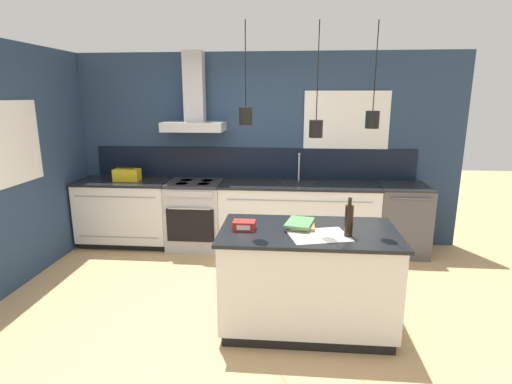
# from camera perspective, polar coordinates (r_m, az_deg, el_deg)

# --- Properties ---
(ground_plane) EXTENTS (16.00, 16.00, 0.00)m
(ground_plane) POSITION_cam_1_polar(r_m,az_deg,el_deg) (4.04, -3.16, -16.67)
(ground_plane) COLOR tan
(ground_plane) RESTS_ON ground
(wall_back) EXTENTS (5.60, 2.33, 2.60)m
(wall_back) POSITION_cam_1_polar(r_m,az_deg,el_deg) (5.52, -0.85, 6.52)
(wall_back) COLOR navy
(wall_back) RESTS_ON ground_plane
(wall_left) EXTENTS (0.08, 3.80, 2.60)m
(wall_left) POSITION_cam_1_polar(r_m,az_deg,el_deg) (5.14, -30.13, 3.59)
(wall_left) COLOR navy
(wall_left) RESTS_ON ground_plane
(counter_run_left) EXTENTS (1.26, 0.64, 0.91)m
(counter_run_left) POSITION_cam_1_polar(r_m,az_deg,el_deg) (5.83, -18.05, -2.75)
(counter_run_left) COLOR black
(counter_run_left) RESTS_ON ground_plane
(counter_run_sink) EXTENTS (2.07, 0.64, 1.29)m
(counter_run_sink) POSITION_cam_1_polar(r_m,az_deg,el_deg) (5.38, 6.01, -3.48)
(counter_run_sink) COLOR black
(counter_run_sink) RESTS_ON ground_plane
(oven_range) EXTENTS (0.73, 0.66, 0.91)m
(oven_range) POSITION_cam_1_polar(r_m,az_deg,el_deg) (5.52, -8.60, -3.19)
(oven_range) COLOR #B5B5BA
(oven_range) RESTS_ON ground_plane
(dishwasher) EXTENTS (0.64, 0.65, 0.91)m
(dishwasher) POSITION_cam_1_polar(r_m,az_deg,el_deg) (5.58, 20.02, -3.71)
(dishwasher) COLOR #4C4C51
(dishwasher) RESTS_ON ground_plane
(kitchen_island) EXTENTS (1.52, 0.86, 0.91)m
(kitchen_island) POSITION_cam_1_polar(r_m,az_deg,el_deg) (3.64, 7.30, -12.13)
(kitchen_island) COLOR black
(kitchen_island) RESTS_ON ground_plane
(bottle_on_island) EXTENTS (0.07, 0.07, 0.33)m
(bottle_on_island) POSITION_cam_1_polar(r_m,az_deg,el_deg) (3.33, 13.13, -3.97)
(bottle_on_island) COLOR black
(bottle_on_island) RESTS_ON kitchen_island
(book_stack) EXTENTS (0.28, 0.35, 0.06)m
(book_stack) POSITION_cam_1_polar(r_m,az_deg,el_deg) (3.53, 6.44, -4.57)
(book_stack) COLOR olive
(book_stack) RESTS_ON kitchen_island
(red_supply_box) EXTENTS (0.19, 0.14, 0.08)m
(red_supply_box) POSITION_cam_1_polar(r_m,az_deg,el_deg) (3.44, -1.69, -4.79)
(red_supply_box) COLOR red
(red_supply_box) RESTS_ON kitchen_island
(paper_pile) EXTENTS (0.55, 0.46, 0.01)m
(paper_pile) POSITION_cam_1_polar(r_m,az_deg,el_deg) (3.34, 8.98, -6.18)
(paper_pile) COLOR silver
(paper_pile) RESTS_ON kitchen_island
(yellow_toolbox) EXTENTS (0.34, 0.18, 0.19)m
(yellow_toolbox) POSITION_cam_1_polar(r_m,az_deg,el_deg) (5.69, -17.95, 2.35)
(yellow_toolbox) COLOR gold
(yellow_toolbox) RESTS_ON counter_run_left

